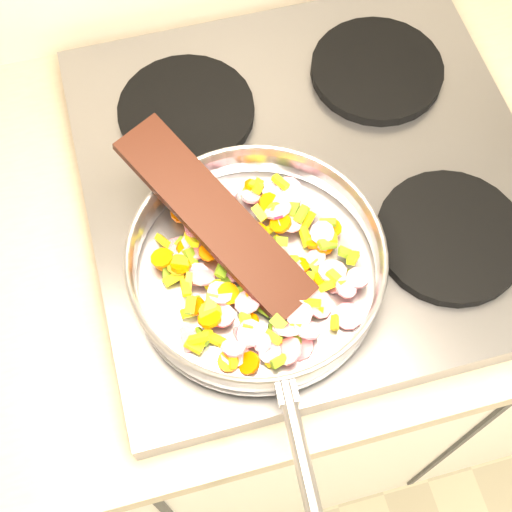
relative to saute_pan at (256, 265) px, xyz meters
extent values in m
cube|color=#939399|center=(0.11, 0.13, -0.07)|extent=(0.60, 0.60, 0.04)
cylinder|color=black|center=(-0.03, -0.01, -0.04)|extent=(0.19, 0.19, 0.02)
cylinder|color=black|center=(0.25, -0.01, -0.04)|extent=(0.19, 0.19, 0.02)
cylinder|color=black|center=(-0.03, 0.27, -0.04)|extent=(0.19, 0.19, 0.02)
cylinder|color=black|center=(0.25, 0.27, -0.04)|extent=(0.19, 0.19, 0.02)
cylinder|color=#9E9EA5|center=(0.00, 0.00, -0.03)|extent=(0.30, 0.30, 0.01)
torus|color=#9E9EA5|center=(0.00, 0.00, 0.00)|extent=(0.35, 0.35, 0.05)
torus|color=#9E9EA5|center=(0.00, 0.00, 0.02)|extent=(0.30, 0.30, 0.01)
cylinder|color=#9E9EA5|center=(-0.01, -0.24, 0.02)|extent=(0.03, 0.19, 0.02)
cube|color=#9E9EA5|center=(-0.01, -0.16, 0.01)|extent=(0.02, 0.03, 0.02)
cube|color=yellow|center=(0.09, 0.01, -0.01)|extent=(0.03, 0.02, 0.02)
cube|color=yellow|center=(-0.09, -0.03, -0.02)|extent=(0.02, 0.01, 0.02)
cube|color=#67981A|center=(-0.03, -0.02, -0.02)|extent=(0.02, 0.02, 0.02)
cylinder|color=#E85F00|center=(-0.06, -0.10, -0.02)|extent=(0.03, 0.03, 0.01)
cube|color=yellow|center=(0.03, 0.05, -0.02)|extent=(0.03, 0.02, 0.02)
cube|color=yellow|center=(-0.01, -0.09, -0.02)|extent=(0.02, 0.01, 0.02)
cube|color=#67981A|center=(0.07, -0.01, -0.02)|extent=(0.02, 0.02, 0.01)
cube|color=yellow|center=(0.03, 0.03, -0.02)|extent=(0.02, 0.02, 0.02)
cube|color=#67981A|center=(-0.08, -0.06, -0.02)|extent=(0.02, 0.03, 0.01)
cylinder|color=#D71444|center=(-0.07, 0.02, -0.02)|extent=(0.04, 0.04, 0.01)
cylinder|color=#D71444|center=(0.09, -0.03, -0.01)|extent=(0.04, 0.04, 0.01)
cube|color=#67981A|center=(0.03, -0.03, 0.00)|extent=(0.02, 0.02, 0.01)
cylinder|color=#E85F00|center=(0.07, -0.03, -0.01)|extent=(0.03, 0.03, 0.01)
cube|color=yellow|center=(0.01, -0.02, 0.00)|extent=(0.02, 0.02, 0.02)
cube|color=yellow|center=(-0.06, -0.07, -0.02)|extent=(0.03, 0.02, 0.02)
cube|color=#67981A|center=(0.06, 0.07, -0.01)|extent=(0.02, 0.03, 0.01)
cylinder|color=#E85F00|center=(0.05, 0.00, -0.02)|extent=(0.03, 0.03, 0.02)
cylinder|color=#D71444|center=(-0.07, 0.06, -0.02)|extent=(0.03, 0.03, 0.01)
cylinder|color=#D71444|center=(0.05, 0.07, -0.01)|extent=(0.04, 0.04, 0.03)
cylinder|color=#E85F00|center=(-0.03, 0.07, -0.01)|extent=(0.04, 0.04, 0.02)
cube|color=yellow|center=(0.08, 0.05, -0.01)|extent=(0.02, 0.02, 0.02)
cube|color=#67981A|center=(-0.08, 0.06, -0.02)|extent=(0.02, 0.02, 0.01)
cube|color=yellow|center=(-0.05, 0.00, -0.02)|extent=(0.02, 0.02, 0.02)
cube|color=yellow|center=(0.04, -0.02, -0.01)|extent=(0.01, 0.03, 0.02)
cube|color=#67981A|center=(-0.01, 0.01, -0.01)|extent=(0.02, 0.03, 0.01)
cylinder|color=#D71444|center=(0.05, 0.10, -0.01)|extent=(0.04, 0.04, 0.01)
cylinder|color=#E85F00|center=(0.04, 0.08, -0.01)|extent=(0.04, 0.04, 0.02)
cylinder|color=#D71444|center=(0.07, 0.10, -0.01)|extent=(0.04, 0.04, 0.02)
cube|color=#67981A|center=(-0.09, -0.03, 0.00)|extent=(0.02, 0.02, 0.01)
cube|color=yellow|center=(0.01, 0.02, -0.02)|extent=(0.02, 0.02, 0.01)
cylinder|color=#D71444|center=(-0.06, 0.01, -0.02)|extent=(0.04, 0.04, 0.02)
cube|color=yellow|center=(-0.09, -0.07, -0.01)|extent=(0.03, 0.01, 0.02)
cube|color=#67981A|center=(0.09, 0.01, -0.01)|extent=(0.02, 0.02, 0.01)
cube|color=#67981A|center=(0.07, 0.06, -0.01)|extent=(0.02, 0.02, 0.02)
cylinder|color=#E85F00|center=(-0.04, 0.05, -0.02)|extent=(0.03, 0.03, 0.02)
cube|color=#67981A|center=(0.00, 0.00, -0.01)|extent=(0.01, 0.02, 0.02)
cylinder|color=#D71444|center=(-0.05, -0.02, -0.01)|extent=(0.04, 0.04, 0.02)
cube|color=#67981A|center=(-0.02, 0.05, -0.02)|extent=(0.02, 0.02, 0.01)
cube|color=yellow|center=(-0.10, 0.02, -0.02)|extent=(0.03, 0.02, 0.02)
cylinder|color=#E85F00|center=(0.08, 0.02, -0.02)|extent=(0.03, 0.03, 0.01)
cylinder|color=#D71444|center=(0.05, 0.09, -0.02)|extent=(0.03, 0.03, 0.00)
cylinder|color=#D71444|center=(0.09, -0.05, 0.00)|extent=(0.03, 0.03, 0.01)
cube|color=yellow|center=(-0.01, -0.11, -0.02)|extent=(0.02, 0.02, 0.02)
cylinder|color=#E85F00|center=(-0.01, -0.03, -0.01)|extent=(0.03, 0.03, 0.02)
cylinder|color=#D71444|center=(-0.03, -0.08, -0.01)|extent=(0.04, 0.03, 0.03)
cube|color=#67981A|center=(0.10, 0.03, 0.00)|extent=(0.02, 0.02, 0.01)
cube|color=yellow|center=(-0.08, -0.07, -0.02)|extent=(0.03, 0.02, 0.02)
cube|color=#67981A|center=(-0.05, -0.02, -0.02)|extent=(0.03, 0.02, 0.02)
cylinder|color=#D71444|center=(0.03, -0.07, -0.01)|extent=(0.04, 0.04, 0.02)
cube|color=yellow|center=(0.02, 0.07, -0.01)|extent=(0.02, 0.02, 0.01)
cylinder|color=#E85F00|center=(-0.03, -0.06, -0.01)|extent=(0.03, 0.03, 0.02)
cube|color=yellow|center=(-0.03, 0.04, -0.02)|extent=(0.03, 0.01, 0.01)
cube|color=#67981A|center=(0.02, -0.05, -0.01)|extent=(0.02, 0.02, 0.02)
cube|color=#67981A|center=(0.11, -0.01, -0.01)|extent=(0.02, 0.02, 0.02)
cylinder|color=#E85F00|center=(0.11, 0.03, -0.01)|extent=(0.03, 0.03, 0.02)
cube|color=#67981A|center=(0.00, -0.08, -0.02)|extent=(0.02, 0.02, 0.01)
cube|color=yellow|center=(-0.09, -0.07, -0.02)|extent=(0.02, 0.02, 0.01)
cube|color=#67981A|center=(0.01, -0.03, -0.02)|extent=(0.02, 0.02, 0.01)
cylinder|color=#D71444|center=(0.11, -0.04, -0.01)|extent=(0.03, 0.03, 0.01)
cylinder|color=#E85F00|center=(-0.09, 0.03, -0.01)|extent=(0.03, 0.03, 0.02)
cylinder|color=#D71444|center=(-0.01, -0.10, -0.01)|extent=(0.04, 0.04, 0.01)
cylinder|color=#E85F00|center=(-0.11, 0.04, 0.00)|extent=(0.04, 0.04, 0.01)
cube|color=yellow|center=(-0.10, 0.07, -0.02)|extent=(0.02, 0.03, 0.02)
cube|color=yellow|center=(0.08, 0.02, -0.02)|extent=(0.02, 0.02, 0.01)
cube|color=yellow|center=(0.05, -0.06, -0.02)|extent=(0.02, 0.01, 0.01)
cylinder|color=#E85F00|center=(-0.07, 0.10, -0.01)|extent=(0.03, 0.03, 0.01)
cylinder|color=#D71444|center=(-0.06, 0.05, -0.02)|extent=(0.04, 0.04, 0.01)
cylinder|color=#D71444|center=(0.02, -0.10, -0.02)|extent=(0.04, 0.04, 0.01)
cylinder|color=#D71444|center=(0.09, -0.04, -0.02)|extent=(0.03, 0.04, 0.03)
cylinder|color=#E85F00|center=(-0.05, 0.04, -0.01)|extent=(0.03, 0.03, 0.01)
cylinder|color=#D71444|center=(-0.03, 0.01, -0.02)|extent=(0.04, 0.04, 0.01)
cube|color=yellow|center=(-0.07, 0.06, -0.01)|extent=(0.02, 0.03, 0.02)
cylinder|color=#D71444|center=(-0.08, 0.06, -0.02)|extent=(0.04, 0.04, 0.02)
cube|color=yellow|center=(0.07, 0.03, -0.02)|extent=(0.01, 0.03, 0.02)
cube|color=yellow|center=(0.05, -0.06, 0.00)|extent=(0.02, 0.02, 0.01)
cube|color=#67981A|center=(-0.04, 0.06, -0.02)|extent=(0.01, 0.02, 0.01)
cube|color=yellow|center=(0.00, -0.01, -0.01)|extent=(0.03, 0.02, 0.01)
cube|color=#67981A|center=(0.01, -0.07, 0.00)|extent=(0.02, 0.02, 0.01)
cylinder|color=#E85F00|center=(0.02, 0.05, -0.01)|extent=(0.03, 0.03, 0.01)
cylinder|color=#E85F00|center=(0.04, 0.05, -0.01)|extent=(0.04, 0.04, 0.02)
cylinder|color=#D71444|center=(0.09, 0.02, 0.00)|extent=(0.04, 0.04, 0.02)
cylinder|color=#D71444|center=(0.06, -0.06, -0.02)|extent=(0.05, 0.05, 0.03)
cube|color=yellow|center=(0.00, 0.00, -0.01)|extent=(0.01, 0.02, 0.01)
cylinder|color=#D71444|center=(-0.01, 0.02, -0.01)|extent=(0.03, 0.03, 0.02)
cylinder|color=#D71444|center=(0.09, -0.08, -0.02)|extent=(0.04, 0.04, 0.00)
cylinder|color=#E85F00|center=(-0.08, -0.03, -0.01)|extent=(0.02, 0.03, 0.02)
cube|color=#67981A|center=(0.04, 0.02, 0.00)|extent=(0.02, 0.01, 0.02)
cube|color=yellow|center=(0.06, -0.03, -0.02)|extent=(0.02, 0.03, 0.02)
cylinder|color=#E85F00|center=(0.09, 0.01, -0.02)|extent=(0.03, 0.03, 0.01)
cylinder|color=#D71444|center=(-0.10, -0.06, -0.02)|extent=(0.04, 0.05, 0.03)
cylinder|color=#E85F00|center=(-0.03, 0.04, -0.02)|extent=(0.03, 0.03, 0.02)
cube|color=yellow|center=(-0.03, 0.06, -0.02)|extent=(0.02, 0.02, 0.01)
cylinder|color=#E85F00|center=(0.03, 0.12, -0.02)|extent=(0.03, 0.03, 0.03)
cylinder|color=#E85F00|center=(-0.05, 0.07, -0.01)|extent=(0.03, 0.03, 0.02)
cube|color=#67981A|center=(0.02, -0.09, -0.01)|extent=(0.02, 0.03, 0.02)
cylinder|color=#E85F00|center=(0.03, 0.01, -0.01)|extent=(0.03, 0.03, 0.02)
cube|color=#67981A|center=(0.03, -0.04, -0.01)|extent=(0.03, 0.02, 0.02)
cylinder|color=#D71444|center=(0.04, -0.09, -0.01)|extent=(0.04, 0.04, 0.02)
cylinder|color=#D71444|center=(-0.04, 0.11, -0.01)|extent=(0.05, 0.05, 0.02)
cube|color=yellow|center=(0.06, 0.11, 0.00)|extent=(0.02, 0.03, 0.01)
cylinder|color=#E85F00|center=(0.02, 0.11, -0.02)|extent=(0.02, 0.02, 0.01)
cylinder|color=#D71444|center=(0.06, 0.05, -0.01)|extent=(0.04, 0.04, 0.02)
cube|color=yellow|center=(0.07, -0.04, -0.01)|extent=(0.03, 0.01, 0.02)
cube|color=yellow|center=(0.07, -0.09, -0.02)|extent=(0.02, 0.02, 0.01)
cube|color=yellow|center=(-0.09, 0.00, -0.01)|extent=(0.01, 0.02, 0.01)
cylinder|color=#E85F00|center=(-0.09, 0.03, 0.00)|extent=(0.03, 0.03, 0.01)
cube|color=#67981A|center=(-0.07, -0.03, -0.02)|extent=(0.02, 0.03, 0.02)
cylinder|color=#E85F00|center=(-0.07, 0.05, -0.02)|extent=(0.04, 0.04, 0.02)
cylinder|color=#D71444|center=(-0.01, 0.12, -0.01)|extent=(0.03, 0.03, 0.01)
cube|color=#67981A|center=(0.02, 0.00, -0.02)|extent=(0.02, 0.02, 0.02)
cylinder|color=#E85F00|center=(-0.04, -0.02, -0.01)|extent=(0.04, 0.04, 0.02)
cylinder|color=#D71444|center=(-0.06, 0.07, -0.01)|extent=(0.04, 0.04, 0.03)
cube|color=#67981A|center=(-0.06, -0.03, -0.01)|extent=(0.02, 0.03, 0.02)
cylinder|color=#D71444|center=(0.02, 0.10, -0.01)|extent=(0.03, 0.03, 0.02)
cylinder|color=#D71444|center=(0.04, -0.01, -0.02)|extent=(0.04, 0.04, 0.02)
cylinder|color=#D71444|center=(-0.06, 0.11, 0.00)|extent=(0.03, 0.03, 0.02)
cube|color=#67981A|center=(0.06, 0.11, -0.01)|extent=(0.02, 0.03, 0.01)
cube|color=yellow|center=(0.09, 0.02, -0.01)|extent=(0.01, 0.02, 0.01)
cube|color=#67981A|center=(-0.04, 0.07, 0.00)|extent=(0.02, 0.02, 0.02)
cylinder|color=#D71444|center=(0.01, -0.11, -0.01)|extent=(0.04, 0.05, 0.03)
cylinder|color=#D71444|center=(0.09, 0.02, -0.02)|extent=(0.03, 0.03, 0.02)
cube|color=yellow|center=(-0.05, -0.10, -0.02)|extent=(0.02, 0.02, 0.02)
cube|color=#67981A|center=(0.02, 0.02, 0.00)|extent=(0.02, 0.02, 0.01)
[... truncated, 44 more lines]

